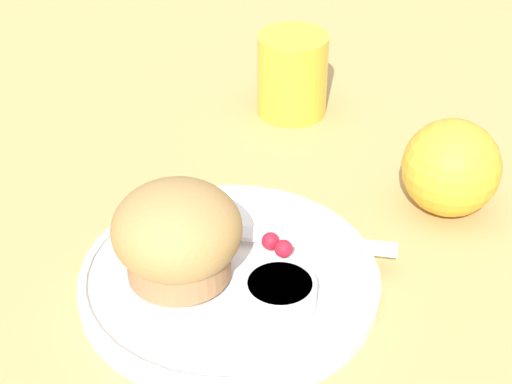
{
  "coord_description": "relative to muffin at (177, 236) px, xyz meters",
  "views": [
    {
      "loc": [
        0.35,
        -0.37,
        0.45
      ],
      "look_at": [
        -0.04,
        0.04,
        0.06
      ],
      "focal_mm": 60.0,
      "sensor_mm": 36.0,
      "label": 1
    }
  ],
  "objects": [
    {
      "name": "cream_ramekin",
      "position": [
        0.08,
        0.03,
        -0.02
      ],
      "size": [
        0.05,
        0.05,
        0.02
      ],
      "color": "silver",
      "rests_on": "plate"
    },
    {
      "name": "juice_glass",
      "position": [
        -0.12,
        0.27,
        -0.01
      ],
      "size": [
        0.07,
        0.07,
        0.09
      ],
      "color": "gold",
      "rests_on": "ground_plane"
    },
    {
      "name": "plate",
      "position": [
        0.02,
        0.03,
        -0.05
      ],
      "size": [
        0.23,
        0.23,
        0.02
      ],
      "color": "white",
      "rests_on": "ground_plane"
    },
    {
      "name": "muffin",
      "position": [
        0.0,
        0.0,
        0.0
      ],
      "size": [
        0.1,
        0.1,
        0.08
      ],
      "color": "#9E7047",
      "rests_on": "plate"
    },
    {
      "name": "berry_pair",
      "position": [
        0.04,
        0.07,
        -0.03
      ],
      "size": [
        0.03,
        0.01,
        0.01
      ],
      "color": "#B7192D",
      "rests_on": "plate"
    },
    {
      "name": "ground_plane",
      "position": [
        0.04,
        0.05,
        -0.06
      ],
      "size": [
        3.0,
        3.0,
        0.0
      ],
      "primitive_type": "plane",
      "color": "tan"
    },
    {
      "name": "butter_knife",
      "position": [
        0.04,
        0.09,
        -0.03
      ],
      "size": [
        0.14,
        0.1,
        0.0
      ],
      "rotation": [
        0.0,
        0.0,
        0.58
      ],
      "color": "silver",
      "rests_on": "plate"
    },
    {
      "name": "orange_fruit",
      "position": [
        0.09,
        0.24,
        -0.01
      ],
      "size": [
        0.09,
        0.09,
        0.09
      ],
      "color": "#F4A82D",
      "rests_on": "ground_plane"
    }
  ]
}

